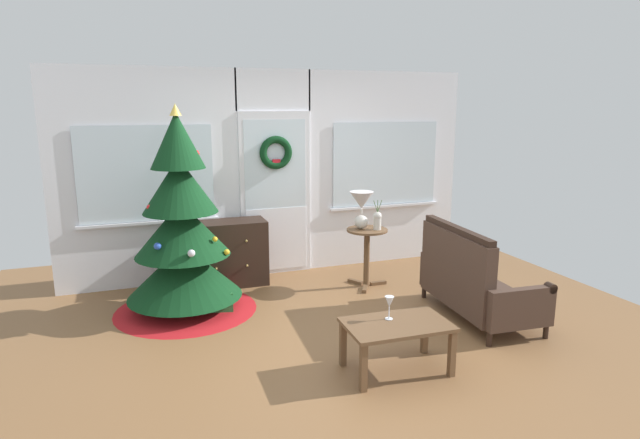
# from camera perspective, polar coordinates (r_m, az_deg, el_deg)

# --- Properties ---
(ground_plane) EXTENTS (6.76, 6.76, 0.00)m
(ground_plane) POSITION_cam_1_polar(r_m,az_deg,el_deg) (5.16, 1.61, -12.20)
(ground_plane) COLOR brown
(back_wall_with_door) EXTENTS (5.20, 0.19, 2.55)m
(back_wall_with_door) POSITION_cam_1_polar(r_m,az_deg,el_deg) (6.73, -4.89, 4.92)
(back_wall_with_door) COLOR white
(back_wall_with_door) RESTS_ON ground
(christmas_tree) EXTENTS (1.48, 1.48, 2.14)m
(christmas_tree) POSITION_cam_1_polar(r_m,az_deg,el_deg) (5.68, -14.46, -2.10)
(christmas_tree) COLOR #4C331E
(christmas_tree) RESTS_ON ground
(dresser_cabinet) EXTENTS (0.91, 0.46, 0.78)m
(dresser_cabinet) POSITION_cam_1_polar(r_m,az_deg,el_deg) (6.49, -9.76, -3.55)
(dresser_cabinet) COLOR black
(dresser_cabinet) RESTS_ON ground
(settee_sofa) EXTENTS (0.81, 1.45, 0.96)m
(settee_sofa) POSITION_cam_1_polar(r_m,az_deg,el_deg) (5.64, 15.87, -6.43)
(settee_sofa) COLOR black
(settee_sofa) RESTS_ON ground
(side_table) EXTENTS (0.50, 0.48, 0.70)m
(side_table) POSITION_cam_1_polar(r_m,az_deg,el_deg) (6.32, 5.02, -2.82)
(side_table) COLOR brown
(side_table) RESTS_ON ground
(table_lamp) EXTENTS (0.28, 0.28, 0.44)m
(table_lamp) POSITION_cam_1_polar(r_m,az_deg,el_deg) (6.22, 4.44, 1.57)
(table_lamp) COLOR silver
(table_lamp) RESTS_ON side_table
(flower_vase) EXTENTS (0.11, 0.10, 0.35)m
(flower_vase) POSITION_cam_1_polar(r_m,az_deg,el_deg) (6.23, 6.14, -0.02)
(flower_vase) COLOR beige
(flower_vase) RESTS_ON side_table
(coffee_table) EXTENTS (0.86, 0.55, 0.41)m
(coffee_table) POSITION_cam_1_polar(r_m,az_deg,el_deg) (4.43, 8.20, -11.59)
(coffee_table) COLOR brown
(coffee_table) RESTS_ON ground
(wine_glass) EXTENTS (0.08, 0.08, 0.20)m
(wine_glass) POSITION_cam_1_polar(r_m,az_deg,el_deg) (4.42, 7.40, -8.79)
(wine_glass) COLOR silver
(wine_glass) RESTS_ON coffee_table
(gift_box) EXTENTS (0.23, 0.21, 0.23)m
(gift_box) POSITION_cam_1_polar(r_m,az_deg,el_deg) (5.72, -10.58, -8.65)
(gift_box) COLOR #266633
(gift_box) RESTS_ON ground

